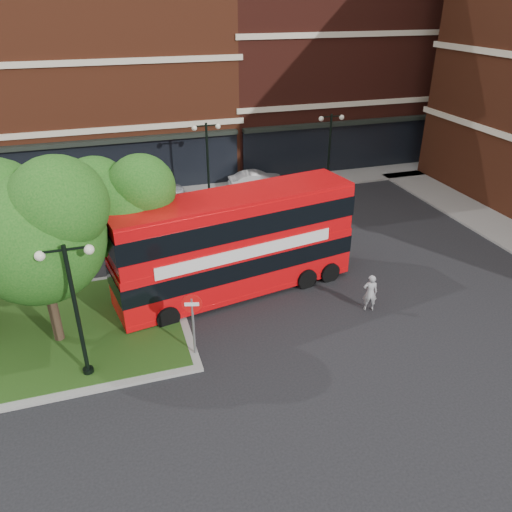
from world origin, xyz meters
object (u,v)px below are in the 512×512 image
object	(u,v)px
bus	(235,238)
car_white	(257,181)
car_silver	(154,191)
woman	(370,293)

from	to	relation	value
bus	car_white	xyz separation A→B (m)	(4.79, 12.00, -1.98)
bus	car_silver	bearing A→B (deg)	89.55
bus	woman	world-z (taller)	bus
bus	woman	distance (m)	6.00
bus	car_white	distance (m)	13.07
car_silver	woman	bearing A→B (deg)	-159.48
woman	car_silver	bearing A→B (deg)	-47.36
bus	woman	xyz separation A→B (m)	(4.83, -3.08, -1.78)
woman	car_silver	world-z (taller)	woman
car_white	car_silver	bearing A→B (deg)	92.91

